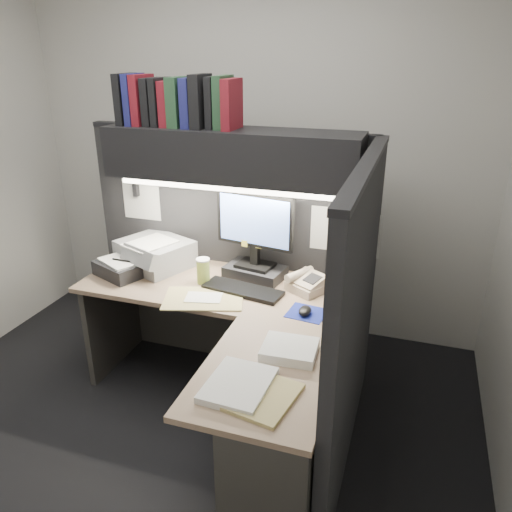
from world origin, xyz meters
name	(u,v)px	position (x,y,z in m)	size (l,w,h in m)	color
floor	(170,434)	(0.00, 0.00, 0.00)	(3.50, 3.50, 0.00)	black
wall_back	(252,155)	(0.00, 1.50, 1.35)	(3.50, 0.04, 2.70)	beige
partition_back	(229,251)	(0.03, 0.93, 0.80)	(1.90, 0.06, 1.60)	black
partition_right	(353,327)	(0.98, 0.18, 0.80)	(0.06, 1.50, 1.60)	black
desk	(237,386)	(0.43, 0.00, 0.44)	(1.70, 1.53, 0.73)	#8E705A
overhead_shelf	(231,155)	(0.12, 0.75, 1.50)	(1.55, 0.34, 0.30)	black
task_light_tube	(223,188)	(0.12, 0.61, 1.33)	(0.04, 0.04, 1.32)	white
monitor	(255,245)	(0.28, 0.73, 0.95)	(0.51, 0.28, 0.55)	black
keyboard	(243,290)	(0.28, 0.51, 0.74)	(0.49, 0.16, 0.02)	black
mousepad	(307,313)	(0.70, 0.37, 0.73)	(0.20, 0.19, 0.00)	navy
mouse	(305,311)	(0.69, 0.36, 0.75)	(0.07, 0.11, 0.04)	black
telephone	(309,283)	(0.64, 0.66, 0.77)	(0.21, 0.22, 0.09)	tan
coffee_cup	(203,272)	(0.00, 0.55, 0.81)	(0.08, 0.08, 0.15)	#C3CC51
printer	(155,253)	(-0.41, 0.70, 0.82)	(0.44, 0.37, 0.17)	gray
notebook_stack	(122,268)	(-0.55, 0.50, 0.78)	(0.31, 0.26, 0.09)	black
open_folder	(204,298)	(0.09, 0.35, 0.73)	(0.46, 0.30, 0.01)	tan
paper_stack_a	(290,350)	(0.71, -0.05, 0.75)	(0.26, 0.22, 0.05)	white
paper_stack_b	(238,385)	(0.57, -0.37, 0.75)	(0.26, 0.32, 0.03)	white
manila_stack	(264,397)	(0.70, -0.40, 0.74)	(0.24, 0.31, 0.02)	tan
binder_row	(178,102)	(-0.20, 0.75, 1.79)	(0.74, 0.26, 0.30)	black
pinned_papers	(269,241)	(0.42, 0.56, 1.05)	(1.76, 1.31, 0.51)	white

